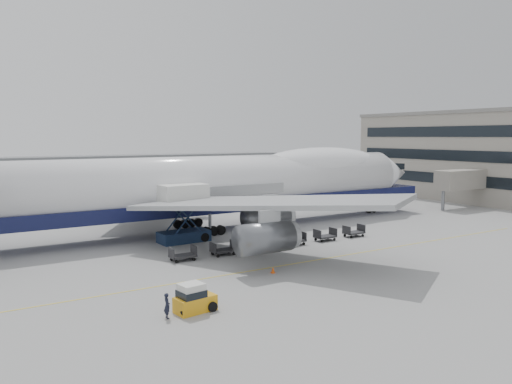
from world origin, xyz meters
TOP-DOWN VIEW (x-y plane):
  - ground at (0.00, 0.00)m, footprint 260.00×260.00m
  - apron_line at (0.00, -6.00)m, footprint 60.00×0.15m
  - hangar at (-10.00, 70.00)m, footprint 110.00×8.00m
  - airliner at (0.64, 12.00)m, footprint 67.00×55.30m
  - catering_truck at (-6.76, 7.72)m, footprint 5.43×3.88m
  - baggage_tug at (-14.88, -12.41)m, footprint 2.74×1.71m
  - ground_worker at (-16.77, -12.59)m, footprint 0.41×0.60m
  - traffic_cone at (-5.47, -7.50)m, footprint 0.36×0.36m
  - dolly_0 at (-10.16, 0.18)m, footprint 2.30×1.35m
  - dolly_1 at (-6.01, 0.18)m, footprint 2.30×1.35m
  - dolly_2 at (-1.86, 0.18)m, footprint 2.30×1.35m
  - dolly_3 at (2.29, 0.18)m, footprint 2.30×1.35m
  - dolly_4 at (6.44, 0.18)m, footprint 2.30×1.35m
  - dolly_5 at (10.58, 0.18)m, footprint 2.30×1.35m

SIDE VIEW (x-z plane):
  - ground at x=0.00m, z-range 0.00..0.00m
  - apron_line at x=0.00m, z-range 0.00..0.01m
  - traffic_cone at x=-5.47m, z-range -0.01..0.51m
  - dolly_0 at x=-10.16m, z-range -0.12..1.18m
  - dolly_1 at x=-6.01m, z-range -0.12..1.18m
  - dolly_2 at x=-1.86m, z-range -0.12..1.18m
  - dolly_3 at x=2.29m, z-range -0.12..1.18m
  - dolly_4 at x=6.44m, z-range -0.12..1.18m
  - dolly_5 at x=10.58m, z-range -0.12..1.18m
  - ground_worker at x=-16.77m, z-range 0.00..1.61m
  - baggage_tug at x=-14.88m, z-range -0.11..1.79m
  - catering_truck at x=-6.76m, z-range 0.37..6.54m
  - hangar at x=-10.00m, z-range 0.00..7.00m
  - airliner at x=0.64m, z-range -4.37..15.61m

